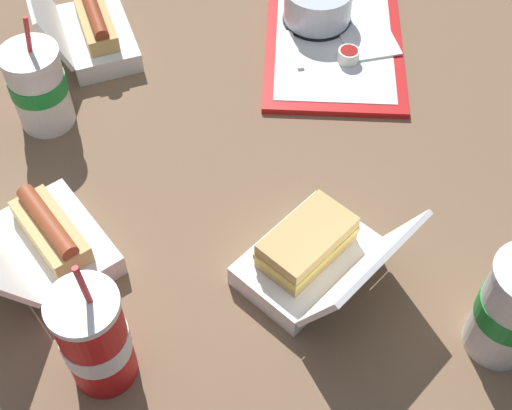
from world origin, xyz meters
The scene contains 11 objects.
ground_plane centered at (0.00, 0.00, 0.00)m, with size 3.20×3.20×0.00m, color brown.
food_tray centered at (0.38, -0.18, 0.01)m, with size 0.38×0.27×0.01m.
cake_container centered at (0.45, -0.15, 0.05)m, with size 0.13×0.13×0.07m.
ketchup_cup centered at (0.33, -0.20, 0.03)m, with size 0.04×0.04×0.02m.
napkin_stack centered at (0.39, -0.24, 0.02)m, with size 0.10×0.10×0.00m, color white.
plastic_fork centered at (0.36, -0.10, 0.02)m, with size 0.11×0.01×0.01m, color white.
clamshell_hotdog_corner centered at (0.38, 0.28, 0.04)m, with size 0.25×0.23×0.16m.
clamshell_sandwich_right centered at (-0.13, -0.12, 0.04)m, with size 0.27×0.27×0.16m.
clamshell_hotdog_left centered at (-0.10, 0.27, 0.04)m, with size 0.27×0.27×0.16m.
soda_cup_front centered at (0.18, 0.33, 0.08)m, with size 0.10×0.10×0.21m.
soda_cup_back centered at (-0.28, 0.17, 0.09)m, with size 0.09×0.09×0.24m.
Camera 1 is at (-0.70, -0.04, 0.90)m, focal length 50.00 mm.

